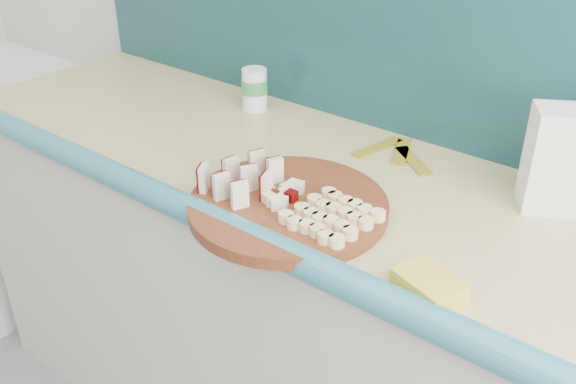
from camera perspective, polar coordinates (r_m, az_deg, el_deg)
The scene contains 11 objects.
kitchen_counter at distance 1.65m, azimuth 4.44°, elevation -12.83°, with size 2.20×0.63×0.91m.
backsplash at distance 1.53m, azimuth 11.83°, elevation 13.48°, with size 2.20×0.02×0.50m, color teal.
porcelain_fixture at distance 2.70m, azimuth -23.83°, elevation 1.38°, with size 0.70×0.72×0.84m.
cutting_board at distance 1.26m, azimuth 0.00°, elevation -1.28°, with size 0.39×0.39×0.02m, color #47210F.
apple_wedges at distance 1.28m, azimuth -4.06°, elevation 1.25°, with size 0.14×0.16×0.05m.
apple_chunks at distance 1.26m, azimuth -0.84°, elevation -0.02°, with size 0.06×0.06×0.02m.
banana_slices at distance 1.19m, azimuth 3.92°, elevation -2.17°, with size 0.15×0.15×0.02m.
flour_bag at distance 1.34m, azimuth 22.99°, elevation 2.65°, with size 0.12×0.09×0.21m, color white.
canister at distance 1.72m, azimuth -2.99°, elevation 9.18°, with size 0.07×0.07×0.11m.
sponge at distance 1.07m, azimuth 12.40°, elevation -8.08°, with size 0.11×0.08×0.03m, color gold.
banana_peel at distance 1.51m, azimuth 9.68°, elevation 3.43°, with size 0.20×0.17×0.01m.
Camera 1 is at (0.76, 0.47, 1.57)m, focal length 40.00 mm.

